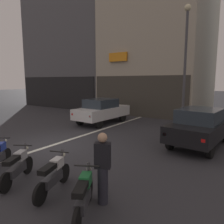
# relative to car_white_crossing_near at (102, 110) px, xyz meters

# --- Properties ---
(ground_plane) EXTENTS (120.00, 120.00, 0.00)m
(ground_plane) POSITION_rel_car_white_crossing_near_xyz_m (1.06, -5.22, -0.89)
(ground_plane) COLOR #333338
(lane_centre_line) EXTENTS (0.20, 18.00, 0.01)m
(lane_centre_line) POSITION_rel_car_white_crossing_near_xyz_m (1.06, 0.78, -0.88)
(lane_centre_line) COLOR silver
(lane_centre_line) RESTS_ON ground
(building_corner_left) EXTENTS (10.55, 9.47, 14.18)m
(building_corner_left) POSITION_rel_car_white_crossing_near_xyz_m (-8.84, 8.66, 6.19)
(building_corner_left) COLOR #56565B
(building_corner_left) RESTS_ON ground
(building_mid_block) EXTENTS (8.25, 9.97, 13.33)m
(building_mid_block) POSITION_rel_car_white_crossing_near_xyz_m (0.68, 8.66, 5.77)
(building_mid_block) COLOR #B2A893
(building_mid_block) RESTS_ON ground
(car_white_crossing_near) EXTENTS (1.90, 4.16, 1.64)m
(car_white_crossing_near) POSITION_rel_car_white_crossing_near_xyz_m (0.00, 0.00, 0.00)
(car_white_crossing_near) COLOR black
(car_white_crossing_near) RESTS_ON ground
(car_black_parked_kerbside) EXTENTS (2.16, 4.25, 1.64)m
(car_black_parked_kerbside) POSITION_rel_car_white_crossing_near_xyz_m (6.45, -1.62, 0.00)
(car_black_parked_kerbside) COLOR black
(car_black_parked_kerbside) RESTS_ON ground
(street_lamp) EXTENTS (0.36, 0.36, 6.81)m
(street_lamp) POSITION_rel_car_white_crossing_near_xyz_m (5.00, 0.92, 3.26)
(street_lamp) COLOR #47474C
(street_lamp) RESTS_ON ground
(motorcycle_silver_row_centre) EXTENTS (0.85, 1.51, 0.98)m
(motorcycle_silver_row_centre) POSITION_rel_car_white_crossing_near_xyz_m (2.94, -7.95, -0.43)
(motorcycle_silver_row_centre) COLOR black
(motorcycle_silver_row_centre) RESTS_ON ground
(motorcycle_white_row_right_mid) EXTENTS (0.68, 1.60, 0.98)m
(motorcycle_white_row_right_mid) POSITION_rel_car_white_crossing_near_xyz_m (4.21, -7.77, -0.43)
(motorcycle_white_row_right_mid) COLOR black
(motorcycle_white_row_right_mid) RESTS_ON ground
(motorcycle_green_row_rightmost) EXTENTS (0.85, 1.50, 0.98)m
(motorcycle_green_row_rightmost) POSITION_rel_car_white_crossing_near_xyz_m (5.47, -8.06, -0.43)
(motorcycle_green_row_rightmost) COLOR black
(motorcycle_green_row_rightmost) RESTS_ON ground
(person_by_motorcycles) EXTENTS (0.42, 0.36, 1.67)m
(person_by_motorcycles) POSITION_rel_car_white_crossing_near_xyz_m (5.53, -7.47, -0.03)
(person_by_motorcycles) COLOR #23232D
(person_by_motorcycles) RESTS_ON ground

